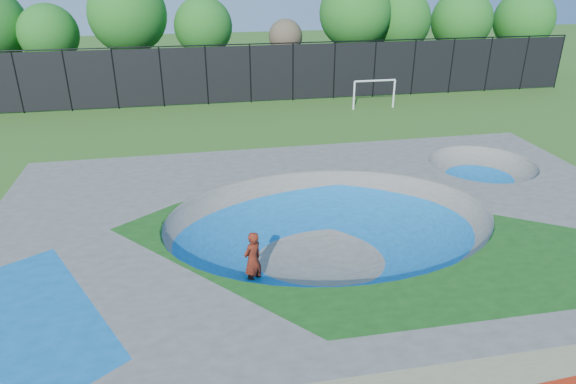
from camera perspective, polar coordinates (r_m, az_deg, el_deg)
name	(u,v)px	position (r m, az deg, el deg)	size (l,w,h in m)	color
ground	(328,255)	(17.64, 4.51, -7.01)	(120.00, 120.00, 0.00)	#305F1A
skate_deck	(329,236)	(17.27, 4.59, -4.88)	(22.00, 14.00, 1.50)	gray
skater	(253,260)	(15.57, -3.95, -7.57)	(0.69, 0.45, 1.89)	red
skateboard	(254,286)	(16.07, -3.85, -10.35)	(0.78, 0.22, 0.05)	black
soccer_goal	(375,89)	(35.39, 9.59, 11.25)	(2.93, 0.12, 1.93)	white
fence	(250,72)	(36.42, -4.20, 13.11)	(48.09, 0.09, 4.04)	black
treeline	(242,22)	(41.23, -5.09, 18.33)	(53.62, 7.42, 8.41)	#493124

